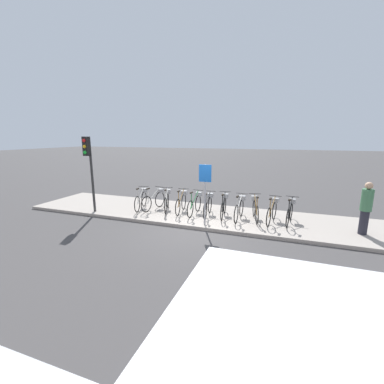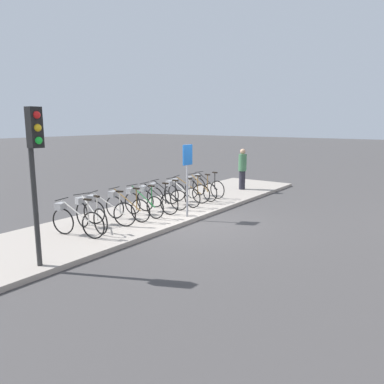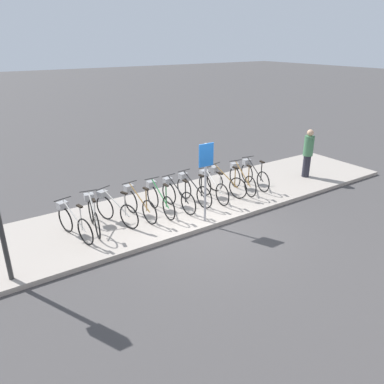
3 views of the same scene
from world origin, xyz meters
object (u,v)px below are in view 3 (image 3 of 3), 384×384
(parked_bicycle_9, at_px, (241,178))
(parked_bicycle_2, at_px, (114,208))
(parked_bicycle_0, at_px, (73,221))
(parked_bicycle_10, at_px, (253,174))
(parked_bicycle_8, at_px, (224,181))
(parked_bicycle_1, at_px, (93,213))
(parked_bicycle_6, at_px, (192,189))
(parked_bicycle_5, at_px, (176,194))
(parked_bicycle_4, at_px, (159,198))
(parked_bicycle_7, at_px, (212,186))
(parked_bicycle_3, at_px, (138,202))
(pedestrian, at_px, (308,152))
(sign_post, at_px, (206,169))

(parked_bicycle_9, bearing_deg, parked_bicycle_2, 178.55)
(parked_bicycle_0, distance_m, parked_bicycle_10, 6.10)
(parked_bicycle_8, xyz_separation_m, parked_bicycle_9, (0.63, -0.10, 0.00))
(parked_bicycle_1, xyz_separation_m, parked_bicycle_9, (4.92, -0.11, 0.00))
(parked_bicycle_1, distance_m, parked_bicycle_6, 3.07)
(parked_bicycle_5, bearing_deg, parked_bicycle_0, -179.34)
(parked_bicycle_9, bearing_deg, parked_bicycle_4, 179.57)
(parked_bicycle_6, bearing_deg, parked_bicycle_8, 0.15)
(parked_bicycle_1, relative_size, parked_bicycle_10, 1.00)
(parked_bicycle_7, height_order, parked_bicycle_8, same)
(parked_bicycle_7, relative_size, parked_bicycle_8, 1.02)
(parked_bicycle_1, bearing_deg, parked_bicycle_4, -2.50)
(parked_bicycle_0, distance_m, parked_bicycle_8, 4.86)
(parked_bicycle_10, bearing_deg, parked_bicycle_4, -179.00)
(parked_bicycle_6, bearing_deg, parked_bicycle_7, -11.41)
(parked_bicycle_10, bearing_deg, parked_bicycle_8, 179.24)
(parked_bicycle_3, relative_size, parked_bicycle_6, 1.00)
(parked_bicycle_4, bearing_deg, parked_bicycle_9, -0.43)
(parked_bicycle_1, bearing_deg, parked_bicycle_9, -1.23)
(parked_bicycle_7, xyz_separation_m, pedestrian, (4.04, -0.23, 0.47))
(parked_bicycle_0, relative_size, parked_bicycle_7, 0.98)
(parked_bicycle_3, height_order, parked_bicycle_7, same)
(parked_bicycle_0, bearing_deg, parked_bicycle_8, 1.75)
(parked_bicycle_8, bearing_deg, parked_bicycle_10, -0.76)
(pedestrian, bearing_deg, parked_bicycle_1, 177.29)
(parked_bicycle_5, relative_size, parked_bicycle_8, 1.02)
(parked_bicycle_3, height_order, parked_bicycle_8, same)
(parked_bicycle_3, xyz_separation_m, parked_bicycle_7, (2.45, -0.11, 0.00))
(parked_bicycle_0, bearing_deg, parked_bicycle_10, 1.24)
(parked_bicycle_3, relative_size, parked_bicycle_8, 1.02)
(parked_bicycle_5, relative_size, parked_bicycle_7, 1.00)
(parked_bicycle_9, xyz_separation_m, parked_bicycle_10, (0.61, 0.09, 0.00))
(parked_bicycle_2, relative_size, parked_bicycle_4, 0.95)
(parked_bicycle_6, relative_size, parked_bicycle_9, 1.01)
(parked_bicycle_1, height_order, sign_post, sign_post)
(parked_bicycle_5, xyz_separation_m, pedestrian, (5.30, -0.25, 0.47))
(parked_bicycle_8, distance_m, pedestrian, 3.51)
(parked_bicycle_8, relative_size, pedestrian, 0.92)
(parked_bicycle_2, bearing_deg, parked_bicycle_1, -179.56)
(parked_bicycle_2, distance_m, parked_bicycle_4, 1.31)
(parked_bicycle_10, height_order, sign_post, sign_post)
(parked_bicycle_2, relative_size, parked_bicycle_7, 0.95)
(parked_bicycle_2, xyz_separation_m, parked_bicycle_3, (0.68, -0.03, 0.00))
(parked_bicycle_6, relative_size, parked_bicycle_10, 1.00)
(parked_bicycle_3, relative_size, pedestrian, 0.94)
(sign_post, bearing_deg, parked_bicycle_9, 27.11)
(parked_bicycle_1, bearing_deg, pedestrian, -2.71)
(parked_bicycle_1, relative_size, pedestrian, 0.93)
(parked_bicycle_0, distance_m, parked_bicycle_5, 3.03)
(parked_bicycle_8, bearing_deg, parked_bicycle_3, -179.65)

